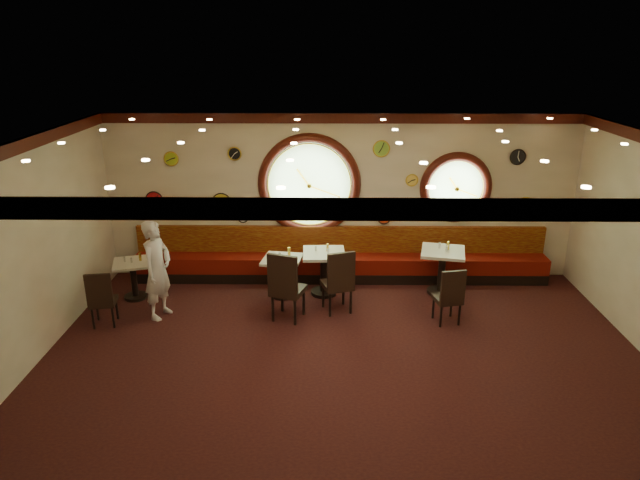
{
  "coord_description": "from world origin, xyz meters",
  "views": [
    {
      "loc": [
        -0.27,
        -7.64,
        4.49
      ],
      "look_at": [
        -0.37,
        0.8,
        1.5
      ],
      "focal_mm": 32.0,
      "sensor_mm": 36.0,
      "label": 1
    }
  ],
  "objects_px": {
    "chair_d": "(450,293)",
    "condiment_c_pepper": "(328,251)",
    "table_b": "(282,272)",
    "condiment_c_salt": "(316,248)",
    "condiment_a_pepper": "(131,260)",
    "condiment_b_salt": "(280,256)",
    "waiter": "(157,270)",
    "chair_c": "(339,278)",
    "condiment_b_bottle": "(289,252)",
    "chair_a": "(101,296)",
    "condiment_d_bottle": "(448,246)",
    "chair_b": "(285,283)",
    "condiment_d_salt": "(440,245)",
    "condiment_d_pepper": "(447,248)",
    "table_d": "(442,266)",
    "condiment_a_bottle": "(140,257)",
    "condiment_c_bottle": "(328,247)",
    "condiment_b_pepper": "(280,256)",
    "table_c": "(324,268)",
    "table_a": "(133,275)",
    "condiment_a_salt": "(125,260)"
  },
  "relations": [
    {
      "from": "table_b",
      "to": "chair_c",
      "type": "distance_m",
      "value": 1.24
    },
    {
      "from": "chair_b",
      "to": "condiment_b_salt",
      "type": "relative_size",
      "value": 7.46
    },
    {
      "from": "condiment_c_salt",
      "to": "waiter",
      "type": "xyz_separation_m",
      "value": [
        -2.62,
        -0.99,
        -0.02
      ]
    },
    {
      "from": "chair_d",
      "to": "condiment_b_pepper",
      "type": "bearing_deg",
      "value": 146.98
    },
    {
      "from": "chair_a",
      "to": "condiment_d_salt",
      "type": "distance_m",
      "value": 5.93
    },
    {
      "from": "table_c",
      "to": "condiment_c_salt",
      "type": "xyz_separation_m",
      "value": [
        -0.15,
        0.07,
        0.35
      ]
    },
    {
      "from": "table_a",
      "to": "waiter",
      "type": "xyz_separation_m",
      "value": [
        0.67,
        -0.7,
        0.4
      ]
    },
    {
      "from": "condiment_a_pepper",
      "to": "condiment_b_bottle",
      "type": "distance_m",
      "value": 2.82
    },
    {
      "from": "chair_d",
      "to": "condiment_c_pepper",
      "type": "bearing_deg",
      "value": 138.89
    },
    {
      "from": "condiment_d_salt",
      "to": "condiment_b_salt",
      "type": "bearing_deg",
      "value": -174.69
    },
    {
      "from": "condiment_b_salt",
      "to": "condiment_c_pepper",
      "type": "distance_m",
      "value": 0.88
    },
    {
      "from": "condiment_a_salt",
      "to": "condiment_b_pepper",
      "type": "distance_m",
      "value": 2.78
    },
    {
      "from": "table_d",
      "to": "condiment_a_pepper",
      "type": "relative_size",
      "value": 10.22
    },
    {
      "from": "table_b",
      "to": "condiment_c_salt",
      "type": "height_order",
      "value": "condiment_c_salt"
    },
    {
      "from": "waiter",
      "to": "condiment_d_salt",
      "type": "bearing_deg",
      "value": -58.57
    },
    {
      "from": "condiment_b_pepper",
      "to": "condiment_d_pepper",
      "type": "distance_m",
      "value": 3.02
    },
    {
      "from": "condiment_d_salt",
      "to": "condiment_c_pepper",
      "type": "bearing_deg",
      "value": -173.19
    },
    {
      "from": "condiment_b_salt",
      "to": "waiter",
      "type": "distance_m",
      "value": 2.14
    },
    {
      "from": "table_a",
      "to": "table_d",
      "type": "distance_m",
      "value": 5.63
    },
    {
      "from": "chair_a",
      "to": "condiment_b_pepper",
      "type": "height_order",
      "value": "chair_a"
    },
    {
      "from": "chair_d",
      "to": "condiment_a_salt",
      "type": "height_order",
      "value": "chair_d"
    },
    {
      "from": "condiment_a_salt",
      "to": "condiment_d_bottle",
      "type": "height_order",
      "value": "condiment_d_bottle"
    },
    {
      "from": "chair_d",
      "to": "condiment_c_bottle",
      "type": "relative_size",
      "value": 4.37
    },
    {
      "from": "table_b",
      "to": "table_d",
      "type": "distance_m",
      "value": 2.93
    },
    {
      "from": "condiment_c_salt",
      "to": "condiment_b_bottle",
      "type": "relative_size",
      "value": 0.55
    },
    {
      "from": "condiment_c_pepper",
      "to": "condiment_c_salt",
      "type": "bearing_deg",
      "value": 149.41
    },
    {
      "from": "condiment_b_salt",
      "to": "condiment_c_bottle",
      "type": "distance_m",
      "value": 0.89
    },
    {
      "from": "condiment_c_salt",
      "to": "condiment_b_bottle",
      "type": "distance_m",
      "value": 0.49
    },
    {
      "from": "condiment_d_pepper",
      "to": "waiter",
      "type": "height_order",
      "value": "waiter"
    },
    {
      "from": "condiment_d_pepper",
      "to": "condiment_a_salt",
      "type": "bearing_deg",
      "value": -177.61
    },
    {
      "from": "condiment_b_bottle",
      "to": "condiment_c_bottle",
      "type": "height_order",
      "value": "condiment_c_bottle"
    },
    {
      "from": "table_b",
      "to": "chair_b",
      "type": "height_order",
      "value": "chair_b"
    },
    {
      "from": "chair_c",
      "to": "condiment_b_pepper",
      "type": "bearing_deg",
      "value": 128.56
    },
    {
      "from": "chair_a",
      "to": "condiment_d_bottle",
      "type": "height_order",
      "value": "condiment_d_bottle"
    },
    {
      "from": "condiment_d_bottle",
      "to": "table_a",
      "type": "bearing_deg",
      "value": -176.67
    },
    {
      "from": "condiment_c_pepper",
      "to": "condiment_a_pepper",
      "type": "bearing_deg",
      "value": -177.0
    },
    {
      "from": "condiment_d_bottle",
      "to": "waiter",
      "type": "height_order",
      "value": "waiter"
    },
    {
      "from": "chair_c",
      "to": "condiment_d_salt",
      "type": "height_order",
      "value": "chair_c"
    },
    {
      "from": "condiment_b_salt",
      "to": "table_a",
      "type": "bearing_deg",
      "value": -177.25
    },
    {
      "from": "table_b",
      "to": "table_d",
      "type": "height_order",
      "value": "table_d"
    },
    {
      "from": "table_c",
      "to": "condiment_d_bottle",
      "type": "bearing_deg",
      "value": 2.85
    },
    {
      "from": "table_a",
      "to": "condiment_d_pepper",
      "type": "relative_size",
      "value": 6.99
    },
    {
      "from": "table_c",
      "to": "condiment_c_pepper",
      "type": "xyz_separation_m",
      "value": [
        0.08,
        -0.07,
        0.35
      ]
    },
    {
      "from": "table_d",
      "to": "condiment_d_pepper",
      "type": "xyz_separation_m",
      "value": [
        0.05,
        -0.04,
        0.37
      ]
    },
    {
      "from": "chair_c",
      "to": "condiment_c_pepper",
      "type": "relative_size",
      "value": 7.64
    },
    {
      "from": "chair_b",
      "to": "condiment_a_bottle",
      "type": "bearing_deg",
      "value": 179.9
    },
    {
      "from": "table_b",
      "to": "condiment_a_pepper",
      "type": "distance_m",
      "value": 2.7
    },
    {
      "from": "condiment_d_salt",
      "to": "condiment_b_bottle",
      "type": "distance_m",
      "value": 2.77
    },
    {
      "from": "chair_c",
      "to": "condiment_c_pepper",
      "type": "height_order",
      "value": "chair_c"
    },
    {
      "from": "condiment_c_salt",
      "to": "chair_a",
      "type": "bearing_deg",
      "value": -158.21
    }
  ]
}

